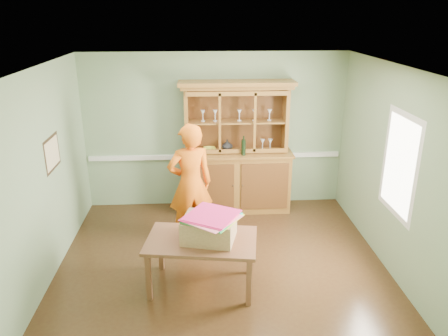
{
  "coord_description": "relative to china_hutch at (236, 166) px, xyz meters",
  "views": [
    {
      "loc": [
        -0.29,
        -5.33,
        3.35
      ],
      "look_at": [
        0.06,
        0.4,
        1.25
      ],
      "focal_mm": 35.0,
      "sensor_mm": 36.0,
      "label": 1
    }
  ],
  "objects": [
    {
      "name": "dining_table",
      "position": [
        -0.63,
        -2.31,
        -0.19
      ],
      "size": [
        1.45,
        1.0,
        0.68
      ],
      "rotation": [
        0.0,
        0.0,
        -0.15
      ],
      "color": "brown",
      "rests_on": "floor"
    },
    {
      "name": "wall_back",
      "position": [
        -0.35,
        0.26,
        0.56
      ],
      "size": [
        4.5,
        0.0,
        4.5
      ],
      "primitive_type": "plane",
      "rotation": [
        1.57,
        0.0,
        0.0
      ],
      "color": "gray",
      "rests_on": "floor"
    },
    {
      "name": "floor",
      "position": [
        -0.35,
        -1.74,
        -0.79
      ],
      "size": [
        4.5,
        4.5,
        0.0
      ],
      "primitive_type": "plane",
      "color": "#3F2A14",
      "rests_on": "ground"
    },
    {
      "name": "framed_map",
      "position": [
        -2.58,
        -1.44,
        0.76
      ],
      "size": [
        0.03,
        0.6,
        0.46
      ],
      "color": "#302213",
      "rests_on": "wall_left"
    },
    {
      "name": "wall_left",
      "position": [
        -2.6,
        -1.74,
        0.56
      ],
      "size": [
        0.0,
        4.0,
        4.0
      ],
      "primitive_type": "plane",
      "rotation": [
        1.57,
        0.0,
        1.57
      ],
      "color": "gray",
      "rests_on": "floor"
    },
    {
      "name": "ceiling",
      "position": [
        -0.35,
        -1.74,
        1.91
      ],
      "size": [
        4.5,
        4.5,
        0.0
      ],
      "primitive_type": "plane",
      "rotation": [
        3.14,
        0.0,
        0.0
      ],
      "color": "white",
      "rests_on": "wall_back"
    },
    {
      "name": "cardboard_box",
      "position": [
        -0.53,
        -2.31,
        0.03
      ],
      "size": [
        0.72,
        0.63,
        0.29
      ],
      "primitive_type": "cube",
      "rotation": [
        0.0,
        0.0,
        -0.24
      ],
      "color": "tan",
      "rests_on": "dining_table"
    },
    {
      "name": "china_hutch",
      "position": [
        0.0,
        0.0,
        0.0
      ],
      "size": [
        1.91,
        0.63,
        2.25
      ],
      "color": "brown",
      "rests_on": "floor"
    },
    {
      "name": "wall_right",
      "position": [
        1.9,
        -1.74,
        0.56
      ],
      "size": [
        0.0,
        4.0,
        4.0
      ],
      "primitive_type": "plane",
      "rotation": [
        1.57,
        0.0,
        -1.57
      ],
      "color": "gray",
      "rests_on": "floor"
    },
    {
      "name": "window_panel",
      "position": [
        1.88,
        -2.04,
        0.71
      ],
      "size": [
        0.03,
        0.96,
        1.36
      ],
      "color": "white",
      "rests_on": "wall_right"
    },
    {
      "name": "wall_front",
      "position": [
        -0.35,
        -3.74,
        0.56
      ],
      "size": [
        4.5,
        0.0,
        4.5
      ],
      "primitive_type": "plane",
      "rotation": [
        -1.57,
        0.0,
        0.0
      ],
      "color": "gray",
      "rests_on": "floor"
    },
    {
      "name": "kite_stack",
      "position": [
        -0.5,
        -2.35,
        0.2
      ],
      "size": [
        0.78,
        0.78,
        0.05
      ],
      "rotation": [
        0.0,
        0.0,
        0.98
      ],
      "color": "yellow",
      "rests_on": "cardboard_box"
    },
    {
      "name": "person",
      "position": [
        -0.77,
        -1.1,
        0.13
      ],
      "size": [
        0.76,
        0.59,
        1.84
      ],
      "primitive_type": "imported",
      "rotation": [
        0.0,
        0.0,
        3.39
      ],
      "color": "orange",
      "rests_on": "floor"
    },
    {
      "name": "chair_rail",
      "position": [
        -0.35,
        0.23,
        0.11
      ],
      "size": [
        4.41,
        0.05,
        0.08
      ],
      "primitive_type": "cube",
      "color": "white",
      "rests_on": "wall_back"
    }
  ]
}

